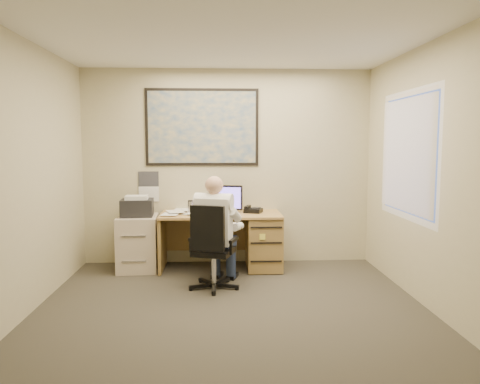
{
  "coord_description": "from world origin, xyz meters",
  "views": [
    {
      "loc": [
        -0.13,
        -4.29,
        1.68
      ],
      "look_at": [
        0.13,
        1.3,
        1.1
      ],
      "focal_mm": 35.0,
      "sensor_mm": 36.0,
      "label": 1
    }
  ],
  "objects_px": {
    "desk": "(245,235)",
    "person": "(214,232)",
    "filing_cabinet": "(138,238)",
    "office_chair": "(215,265)"
  },
  "relations": [
    {
      "from": "desk",
      "to": "person",
      "type": "xyz_separation_m",
      "value": [
        -0.42,
        -0.85,
        0.21
      ]
    },
    {
      "from": "filing_cabinet",
      "to": "office_chair",
      "type": "xyz_separation_m",
      "value": [
        1.03,
        -0.91,
        -0.14
      ]
    },
    {
      "from": "desk",
      "to": "office_chair",
      "type": "relative_size",
      "value": 1.6
    },
    {
      "from": "filing_cabinet",
      "to": "office_chair",
      "type": "height_order",
      "value": "office_chair"
    },
    {
      "from": "office_chair",
      "to": "person",
      "type": "xyz_separation_m",
      "value": [
        -0.01,
        0.07,
        0.36
      ]
    },
    {
      "from": "desk",
      "to": "filing_cabinet",
      "type": "height_order",
      "value": "desk"
    },
    {
      "from": "office_chair",
      "to": "person",
      "type": "relative_size",
      "value": 0.76
    },
    {
      "from": "person",
      "to": "office_chair",
      "type": "bearing_deg",
      "value": -61.72
    },
    {
      "from": "office_chair",
      "to": "person",
      "type": "bearing_deg",
      "value": 119.41
    },
    {
      "from": "desk",
      "to": "office_chair",
      "type": "xyz_separation_m",
      "value": [
        -0.4,
        -0.92,
        -0.15
      ]
    }
  ]
}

